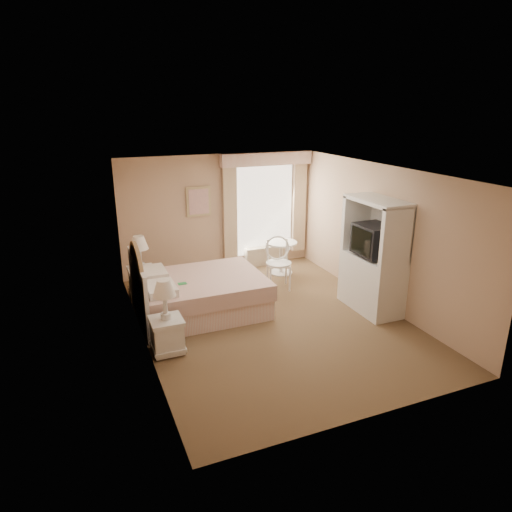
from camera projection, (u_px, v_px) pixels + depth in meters
name	position (u px, v px, depth m)	size (l,w,h in m)	color
room	(272.00, 249.00, 7.33)	(4.21, 5.51, 2.51)	brown
window	(266.00, 206.00, 10.01)	(2.05, 0.22, 2.51)	white
framed_art	(199.00, 202.00, 9.45)	(0.52, 0.04, 0.62)	tan
bed	(195.00, 294.00, 7.87)	(2.15, 1.69, 1.49)	#D99D8D
nightstand_near	(167.00, 326.00, 6.58)	(0.46, 0.46, 1.12)	white
nightstand_far	(141.00, 274.00, 8.57)	(0.48, 0.48, 1.16)	white
round_table	(281.00, 252.00, 9.71)	(0.66, 0.66, 0.70)	silver
cafe_chair	(278.00, 258.00, 8.93)	(0.60, 0.60, 1.02)	silver
armoire	(373.00, 265.00, 7.89)	(0.60, 1.19, 1.98)	white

